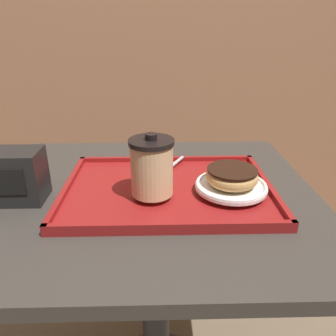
{
  "coord_description": "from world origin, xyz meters",
  "views": [
    {
      "loc": [
        0.02,
        -0.71,
        1.11
      ],
      "look_at": [
        0.04,
        -0.01,
        0.81
      ],
      "focal_mm": 35.0,
      "sensor_mm": 36.0,
      "label": 1
    }
  ],
  "objects": [
    {
      "name": "serving_tray",
      "position": [
        0.04,
        -0.01,
        0.75
      ],
      "size": [
        0.49,
        0.35,
        0.02
      ],
      "color": "maroon",
      "rests_on": "cafe_table"
    },
    {
      "name": "donut_chocolate_glazed",
      "position": [
        0.18,
        -0.04,
        0.8
      ],
      "size": [
        0.12,
        0.12,
        0.04
      ],
      "color": "tan",
      "rests_on": "plate_with_chocolate_donut"
    },
    {
      "name": "plate_with_chocolate_donut",
      "position": [
        0.18,
        -0.04,
        0.78
      ],
      "size": [
        0.17,
        0.17,
        0.01
      ],
      "color": "white",
      "rests_on": "serving_tray"
    },
    {
      "name": "wall_behind",
      "position": [
        0.0,
        1.1,
        1.2
      ],
      "size": [
        8.0,
        0.05,
        2.4
      ],
      "color": "#9E6B4C",
      "rests_on": "ground_plane"
    },
    {
      "name": "coffee_cup_front",
      "position": [
        0.0,
        -0.06,
        0.83
      ],
      "size": [
        0.1,
        0.1,
        0.14
      ],
      "color": "#E0B784",
      "rests_on": "serving_tray"
    },
    {
      "name": "napkin_dispenser",
      "position": [
        -0.3,
        -0.04,
        0.8
      ],
      "size": [
        0.12,
        0.09,
        0.12
      ],
      "color": "black",
      "rests_on": "cafe_table"
    },
    {
      "name": "spoon",
      "position": [
        0.04,
        0.07,
        0.77
      ],
      "size": [
        0.07,
        0.12,
        0.01
      ],
      "rotation": [
        0.0,
        0.0,
        4.23
      ],
      "color": "silver",
      "rests_on": "serving_tray"
    },
    {
      "name": "cafe_table",
      "position": [
        0.0,
        0.0,
        0.56
      ],
      "size": [
        0.79,
        0.71,
        0.75
      ],
      "color": "#38332D",
      "rests_on": "ground_plane"
    }
  ]
}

